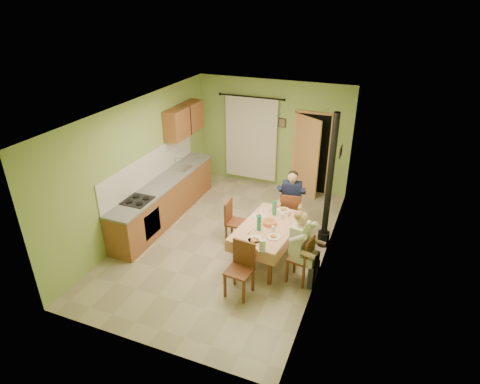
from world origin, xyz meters
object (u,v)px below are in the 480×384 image
at_px(chair_right, 300,268).
at_px(stove_flue, 327,201).
at_px(chair_near, 239,280).
at_px(man_right, 301,240).
at_px(chair_left, 236,230).
at_px(chair_far, 290,221).
at_px(man_far, 291,196).
at_px(dining_table, 268,243).

bearing_deg(chair_right, stove_flue, 3.36).
distance_m(chair_near, man_right, 1.27).
bearing_deg(man_right, chair_right, -90.00).
relative_size(chair_near, chair_left, 1.03).
xyz_separation_m(chair_far, man_far, (-0.00, 0.01, 0.59)).
distance_m(chair_near, chair_left, 1.58).
bearing_deg(stove_flue, chair_left, -161.14).
relative_size(chair_right, stove_flue, 0.33).
bearing_deg(stove_flue, man_right, -98.33).
height_order(dining_table, chair_left, chair_left).
relative_size(dining_table, chair_near, 1.75).
height_order(chair_far, chair_right, chair_far).
distance_m(chair_left, man_far, 1.36).
relative_size(chair_right, man_far, 0.67).
bearing_deg(man_far, chair_far, -90.00).
relative_size(chair_near, stove_flue, 0.35).
height_order(man_far, stove_flue, stove_flue).
relative_size(chair_right, man_right, 0.67).
distance_m(chair_right, stove_flue, 1.51).
relative_size(man_right, stove_flue, 0.50).
bearing_deg(chair_left, chair_far, 127.97).
distance_m(chair_far, chair_left, 1.22).
bearing_deg(man_right, dining_table, 71.60).
bearing_deg(chair_far, chair_left, -147.41).
height_order(dining_table, chair_far, chair_far).
height_order(chair_right, man_far, man_far).
height_order(chair_far, chair_near, chair_far).
xyz_separation_m(chair_far, man_right, (0.59, -1.52, 0.59)).
xyz_separation_m(chair_left, stove_flue, (1.71, 0.58, 0.74)).
bearing_deg(chair_far, chair_right, -76.33).
distance_m(dining_table, chair_near, 1.13).
bearing_deg(man_right, chair_near, 140.48).
bearing_deg(chair_far, man_far, 90.00).
bearing_deg(stove_flue, chair_far, 165.04).
bearing_deg(man_right, chair_left, 75.58).
bearing_deg(stove_flue, dining_table, -135.69).
distance_m(man_right, stove_flue, 1.33).
xyz_separation_m(chair_right, chair_left, (-1.53, 0.73, 0.00)).
relative_size(chair_near, chair_right, 1.05).
bearing_deg(chair_far, dining_table, -105.05).
xyz_separation_m(chair_far, chair_near, (-0.28, -2.23, -0.00)).
xyz_separation_m(chair_far, chair_right, (0.60, -1.52, -0.00)).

